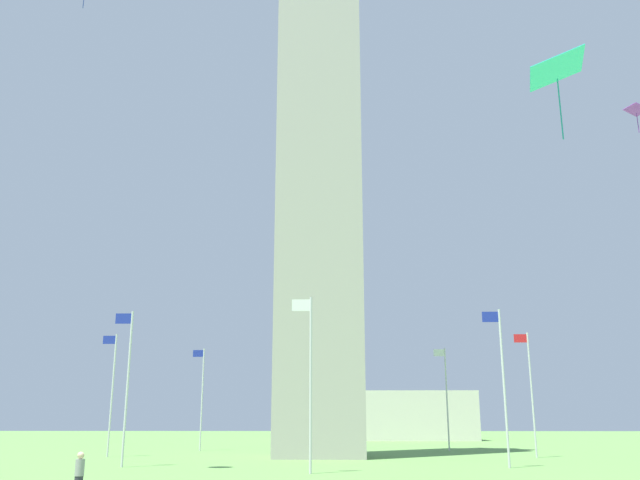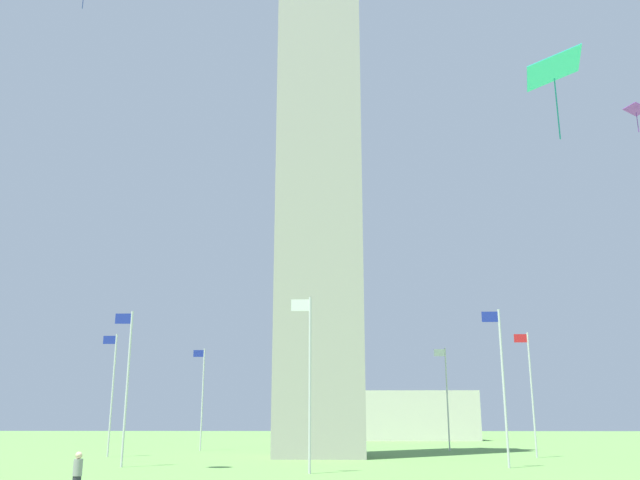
{
  "view_description": "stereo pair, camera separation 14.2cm",
  "coord_description": "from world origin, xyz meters",
  "px_view_note": "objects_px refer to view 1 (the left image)",
  "views": [
    {
      "loc": [
        -1.65,
        52.97,
        2.66
      ],
      "look_at": [
        0.0,
        0.0,
        16.82
      ],
      "focal_mm": 38.01,
      "sensor_mm": 36.0,
      "label": 1
    },
    {
      "loc": [
        -1.79,
        52.97,
        2.66
      ],
      "look_at": [
        0.0,
        0.0,
        16.82
      ],
      "focal_mm": 38.01,
      "sensor_mm": 36.0,
      "label": 2
    }
  ],
  "objects_px": {
    "flagpole_n": "(112,389)",
    "flagpole_se": "(503,380)",
    "flagpole_ne": "(127,380)",
    "flagpole_e": "(310,375)",
    "flagpole_nw": "(202,394)",
    "person_gray_shirt": "(79,476)",
    "kite_cyan_diamond": "(557,71)",
    "distant_building": "(392,416)",
    "flagpole_s": "(531,388)",
    "flagpole_w": "(324,396)",
    "flagpole_sw": "(446,394)",
    "obelisk_monument": "(320,85)",
    "kite_purple_diamond": "(636,111)"
  },
  "relations": [
    {
      "from": "flagpole_n",
      "to": "person_gray_shirt",
      "type": "height_order",
      "value": "flagpole_n"
    },
    {
      "from": "person_gray_shirt",
      "to": "flagpole_sw",
      "type": "bearing_deg",
      "value": -44.32
    },
    {
      "from": "flagpole_e",
      "to": "flagpole_nw",
      "type": "bearing_deg",
      "value": -67.5
    },
    {
      "from": "flagpole_s",
      "to": "flagpole_sw",
      "type": "xyz_separation_m",
      "value": [
        4.71,
        -11.36,
        0.0
      ]
    },
    {
      "from": "flagpole_e",
      "to": "distant_building",
      "type": "height_order",
      "value": "flagpole_e"
    },
    {
      "from": "flagpole_e",
      "to": "flagpole_sw",
      "type": "bearing_deg",
      "value": -112.5
    },
    {
      "from": "flagpole_e",
      "to": "distant_building",
      "type": "bearing_deg",
      "value": -97.88
    },
    {
      "from": "obelisk_monument",
      "to": "flagpole_se",
      "type": "xyz_separation_m",
      "value": [
        -11.31,
        11.36,
        -25.66
      ]
    },
    {
      "from": "flagpole_e",
      "to": "flagpole_sw",
      "type": "xyz_separation_m",
      "value": [
        -11.36,
        -27.43,
        0.0
      ]
    },
    {
      "from": "person_gray_shirt",
      "to": "kite_purple_diamond",
      "type": "xyz_separation_m",
      "value": [
        -27.28,
        -13.97,
        20.19
      ]
    },
    {
      "from": "flagpole_ne",
      "to": "flagpole_sw",
      "type": "distance_m",
      "value": 32.14
    },
    {
      "from": "kite_purple_diamond",
      "to": "kite_cyan_diamond",
      "type": "height_order",
      "value": "kite_purple_diamond"
    },
    {
      "from": "flagpole_e",
      "to": "kite_purple_diamond",
      "type": "bearing_deg",
      "value": -175.47
    },
    {
      "from": "distant_building",
      "to": "flagpole_n",
      "type": "bearing_deg",
      "value": 63.1
    },
    {
      "from": "flagpole_n",
      "to": "distant_building",
      "type": "bearing_deg",
      "value": -116.9
    },
    {
      "from": "flagpole_nw",
      "to": "kite_cyan_diamond",
      "type": "height_order",
      "value": "kite_cyan_diamond"
    },
    {
      "from": "flagpole_n",
      "to": "flagpole_nw",
      "type": "bearing_deg",
      "value": -112.5
    },
    {
      "from": "flagpole_ne",
      "to": "flagpole_se",
      "type": "bearing_deg",
      "value": 180.0
    },
    {
      "from": "person_gray_shirt",
      "to": "kite_cyan_diamond",
      "type": "xyz_separation_m",
      "value": [
        -15.5,
        6.45,
        11.77
      ]
    },
    {
      "from": "flagpole_nw",
      "to": "distant_building",
      "type": "distance_m",
      "value": 43.36
    },
    {
      "from": "obelisk_monument",
      "to": "flagpole_s",
      "type": "height_order",
      "value": "obelisk_monument"
    },
    {
      "from": "kite_purple_diamond",
      "to": "kite_cyan_diamond",
      "type": "bearing_deg",
      "value": 60.01
    },
    {
      "from": "person_gray_shirt",
      "to": "kite_cyan_diamond",
      "type": "distance_m",
      "value": 20.5
    },
    {
      "from": "flagpole_n",
      "to": "flagpole_e",
      "type": "xyz_separation_m",
      "value": [
        -16.07,
        16.07,
        0.0
      ]
    },
    {
      "from": "obelisk_monument",
      "to": "kite_purple_diamond",
      "type": "relative_size",
      "value": 36.55
    },
    {
      "from": "flagpole_nw",
      "to": "person_gray_shirt",
      "type": "distance_m",
      "value": 40.25
    },
    {
      "from": "flagpole_nw",
      "to": "flagpole_w",
      "type": "bearing_deg",
      "value": -157.5
    },
    {
      "from": "flagpole_ne",
      "to": "flagpole_nw",
      "type": "relative_size",
      "value": 1.0
    },
    {
      "from": "flagpole_ne",
      "to": "flagpole_e",
      "type": "bearing_deg",
      "value": 157.5
    },
    {
      "from": "flagpole_s",
      "to": "kite_purple_diamond",
      "type": "distance_m",
      "value": 21.88
    },
    {
      "from": "flagpole_n",
      "to": "flagpole_w",
      "type": "bearing_deg",
      "value": -135.0
    },
    {
      "from": "flagpole_ne",
      "to": "person_gray_shirt",
      "type": "distance_m",
      "value": 18.05
    },
    {
      "from": "flagpole_n",
      "to": "person_gray_shirt",
      "type": "bearing_deg",
      "value": 106.88
    },
    {
      "from": "flagpole_n",
      "to": "flagpole_s",
      "type": "relative_size",
      "value": 1.0
    },
    {
      "from": "flagpole_e",
      "to": "distant_building",
      "type": "distance_m",
      "value": 66.28
    },
    {
      "from": "flagpole_n",
      "to": "flagpole_sw",
      "type": "relative_size",
      "value": 1.0
    },
    {
      "from": "kite_cyan_diamond",
      "to": "distant_building",
      "type": "distance_m",
      "value": 84.99
    },
    {
      "from": "flagpole_s",
      "to": "distant_building",
      "type": "distance_m",
      "value": 50.08
    },
    {
      "from": "flagpole_ne",
      "to": "flagpole_nw",
      "type": "bearing_deg",
      "value": -90.0
    },
    {
      "from": "flagpole_sw",
      "to": "person_gray_shirt",
      "type": "xyz_separation_m",
      "value": [
        18.79,
        39.83,
        -4.23
      ]
    },
    {
      "from": "flagpole_n",
      "to": "flagpole_se",
      "type": "distance_m",
      "value": 29.69
    },
    {
      "from": "flagpole_e",
      "to": "flagpole_se",
      "type": "relative_size",
      "value": 1.0
    },
    {
      "from": "flagpole_se",
      "to": "distant_building",
      "type": "height_order",
      "value": "flagpole_se"
    },
    {
      "from": "obelisk_monument",
      "to": "flagpole_nw",
      "type": "xyz_separation_m",
      "value": [
        11.42,
        -11.36,
        -25.66
      ]
    },
    {
      "from": "flagpole_s",
      "to": "flagpole_nw",
      "type": "distance_m",
      "value": 29.69
    },
    {
      "from": "flagpole_se",
      "to": "flagpole_sw",
      "type": "xyz_separation_m",
      "value": [
        -0.0,
        -22.72,
        0.0
      ]
    },
    {
      "from": "obelisk_monument",
      "to": "flagpole_s",
      "type": "xyz_separation_m",
      "value": [
        -16.02,
        0.0,
        -25.66
      ]
    },
    {
      "from": "flagpole_nw",
      "to": "person_gray_shirt",
      "type": "height_order",
      "value": "flagpole_nw"
    },
    {
      "from": "flagpole_n",
      "to": "flagpole_ne",
      "type": "xyz_separation_m",
      "value": [
        -4.71,
        11.36,
        0.0
      ]
    },
    {
      "from": "kite_cyan_diamond",
      "to": "distant_building",
      "type": "height_order",
      "value": "kite_cyan_diamond"
    }
  ]
}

